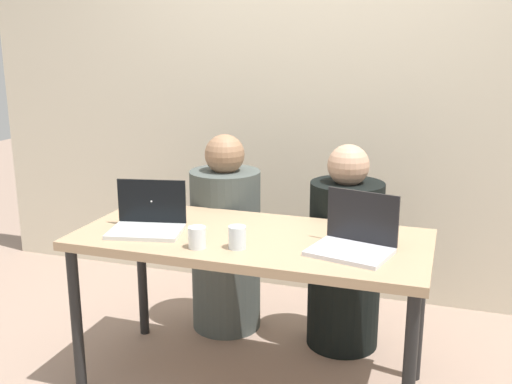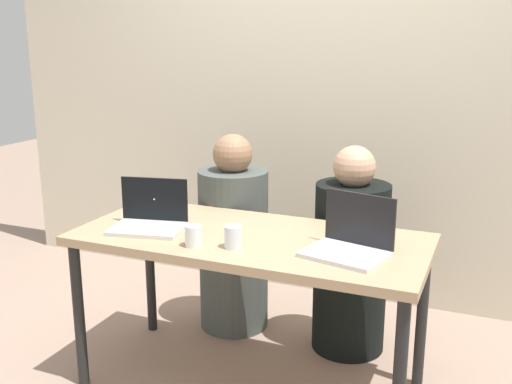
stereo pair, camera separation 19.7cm
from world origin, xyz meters
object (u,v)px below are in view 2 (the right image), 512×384
Objects in this scene: water_glass_center at (234,238)px; person_on_right at (351,261)px; laptop_front_left at (150,218)px; laptop_front_right at (350,242)px; water_glass_left at (194,237)px; person_on_left at (234,243)px.

person_on_right is at bearing 65.31° from water_glass_center.
laptop_front_right is (0.92, 0.03, 0.00)m from laptop_front_left.
laptop_front_left is 0.33m from water_glass_left.
laptop_front_left is at bearing 155.37° from water_glass_left.
person_on_right reaches higher than laptop_front_left.
person_on_left reaches higher than laptop_front_right.
laptop_front_right is 0.64m from water_glass_left.
laptop_front_left is 0.47m from water_glass_center.
laptop_front_left reaches higher than water_glass_center.
laptop_front_left is at bearing 79.49° from person_on_left.
laptop_front_left reaches higher than water_glass_left.
water_glass_center is at bearing -23.13° from laptop_front_left.
water_glass_center is at bearing 116.71° from person_on_left.
water_glass_left is (-0.49, -0.75, 0.30)m from person_on_right.
person_on_left is 0.83m from water_glass_left.
person_on_left is at bearing 65.95° from laptop_front_left.
person_on_right is at bearing 57.08° from water_glass_left.
person_on_left is 0.70m from laptop_front_left.
person_on_right is 0.68m from laptop_front_right.
water_glass_center is (0.33, -0.71, 0.30)m from person_on_left.
person_on_right is 3.00× the size of laptop_front_right.
person_on_right reaches higher than water_glass_left.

